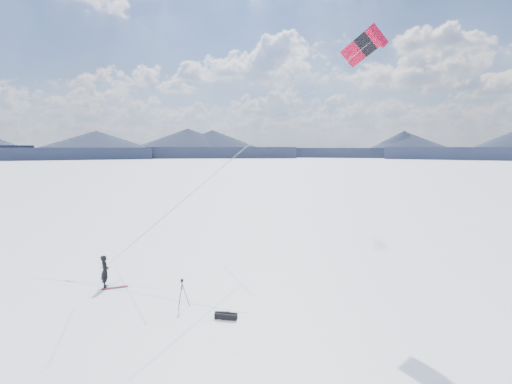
{
  "coord_description": "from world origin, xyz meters",
  "views": [
    {
      "loc": [
        5.17,
        -21.84,
        8.13
      ],
      "look_at": [
        5.43,
        2.87,
        5.55
      ],
      "focal_mm": 30.0,
      "sensor_mm": 36.0,
      "label": 1
    }
  ],
  "objects_px": {
    "snowkiter": "(105,287)",
    "tripod": "(182,289)",
    "gear_bag_b": "(229,316)",
    "snowboard": "(115,288)",
    "gear_bag_a": "(222,315)"
  },
  "relations": [
    {
      "from": "snowboard",
      "to": "gear_bag_b",
      "type": "bearing_deg",
      "value": -55.92
    },
    {
      "from": "gear_bag_a",
      "to": "gear_bag_b",
      "type": "height_order",
      "value": "gear_bag_b"
    },
    {
      "from": "snowboard",
      "to": "tripod",
      "type": "bearing_deg",
      "value": -56.7
    },
    {
      "from": "snowkiter",
      "to": "gear_bag_b",
      "type": "distance_m",
      "value": 8.86
    },
    {
      "from": "snowboard",
      "to": "gear_bag_b",
      "type": "distance_m",
      "value": 8.26
    },
    {
      "from": "tripod",
      "to": "gear_bag_a",
      "type": "relative_size",
      "value": 1.96
    },
    {
      "from": "tripod",
      "to": "gear_bag_a",
      "type": "xyz_separation_m",
      "value": [
        2.14,
        -1.44,
        -0.8
      ]
    },
    {
      "from": "snowkiter",
      "to": "snowboard",
      "type": "bearing_deg",
      "value": -123.26
    },
    {
      "from": "snowkiter",
      "to": "tripod",
      "type": "distance_m",
      "value": 6.01
    },
    {
      "from": "snowboard",
      "to": "tripod",
      "type": "xyz_separation_m",
      "value": [
        4.41,
        -3.01,
        0.93
      ]
    },
    {
      "from": "tripod",
      "to": "gear_bag_b",
      "type": "bearing_deg",
      "value": -39.69
    },
    {
      "from": "snowkiter",
      "to": "tripod",
      "type": "xyz_separation_m",
      "value": [
        5.01,
        -3.19,
        0.95
      ]
    },
    {
      "from": "gear_bag_a",
      "to": "tripod",
      "type": "bearing_deg",
      "value": 149.55
    },
    {
      "from": "tripod",
      "to": "snowkiter",
      "type": "bearing_deg",
      "value": 139.98
    },
    {
      "from": "tripod",
      "to": "snowboard",
      "type": "bearing_deg",
      "value": 138.11
    }
  ]
}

